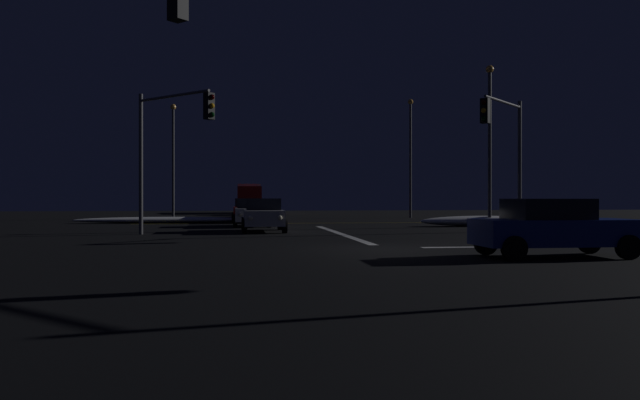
{
  "coord_description": "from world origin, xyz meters",
  "views": [
    {
      "loc": [
        -4.59,
        -19.35,
        1.58
      ],
      "look_at": [
        -0.4,
        11.93,
        1.49
      ],
      "focal_mm": 35.1,
      "sensor_mm": 36.0,
      "label": 1
    }
  ],
  "objects_px": {
    "box_truck": "(249,197)",
    "sedan_blue_crossing": "(553,227)",
    "sedan_orange": "(250,209)",
    "sedan_red": "(248,210)",
    "streetlamp_left_far": "(173,152)",
    "traffic_signal_sw": "(72,28)",
    "sedan_green": "(246,208)",
    "traffic_signal_ne": "(506,139)",
    "streetlamp_right_near": "(490,134)",
    "sedan_black": "(251,206)",
    "streetlamp_right_far": "(410,150)",
    "sedan_white": "(251,212)",
    "traffic_signal_nw": "(169,134)",
    "sedan_silver": "(263,215)"
  },
  "relations": [
    {
      "from": "box_truck",
      "to": "sedan_blue_crossing",
      "type": "height_order",
      "value": "box_truck"
    },
    {
      "from": "sedan_red",
      "to": "sedan_black",
      "type": "height_order",
      "value": "same"
    },
    {
      "from": "sedan_blue_crossing",
      "to": "streetlamp_right_near",
      "type": "height_order",
      "value": "streetlamp_right_near"
    },
    {
      "from": "box_truck",
      "to": "streetlamp_right_near",
      "type": "distance_m",
      "value": 35.93
    },
    {
      "from": "sedan_green",
      "to": "traffic_signal_ne",
      "type": "bearing_deg",
      "value": -66.18
    },
    {
      "from": "streetlamp_right_far",
      "to": "sedan_blue_crossing",
      "type": "bearing_deg",
      "value": -99.48
    },
    {
      "from": "sedan_red",
      "to": "streetlamp_right_near",
      "type": "xyz_separation_m",
      "value": [
        13.3,
        -7.73,
        4.39
      ]
    },
    {
      "from": "sedan_white",
      "to": "sedan_blue_crossing",
      "type": "relative_size",
      "value": 1.0
    },
    {
      "from": "sedan_blue_crossing",
      "to": "streetlamp_left_far",
      "type": "bearing_deg",
      "value": 111.61
    },
    {
      "from": "sedan_silver",
      "to": "box_truck",
      "type": "distance_m",
      "value": 36.98
    },
    {
      "from": "traffic_signal_nw",
      "to": "streetlamp_left_far",
      "type": "bearing_deg",
      "value": 95.14
    },
    {
      "from": "traffic_signal_ne",
      "to": "traffic_signal_nw",
      "type": "bearing_deg",
      "value": -179.73
    },
    {
      "from": "sedan_black",
      "to": "traffic_signal_sw",
      "type": "bearing_deg",
      "value": -95.18
    },
    {
      "from": "traffic_signal_ne",
      "to": "sedan_green",
      "type": "bearing_deg",
      "value": 113.82
    },
    {
      "from": "sedan_black",
      "to": "box_truck",
      "type": "bearing_deg",
      "value": 90.16
    },
    {
      "from": "sedan_orange",
      "to": "sedan_green",
      "type": "distance_m",
      "value": 5.95
    },
    {
      "from": "sedan_silver",
      "to": "traffic_signal_sw",
      "type": "relative_size",
      "value": 0.64
    },
    {
      "from": "streetlamp_left_far",
      "to": "sedan_black",
      "type": "bearing_deg",
      "value": 57.57
    },
    {
      "from": "streetlamp_right_far",
      "to": "streetlamp_right_near",
      "type": "bearing_deg",
      "value": -90.0
    },
    {
      "from": "traffic_signal_ne",
      "to": "streetlamp_right_near",
      "type": "xyz_separation_m",
      "value": [
        1.96,
        6.46,
        0.92
      ]
    },
    {
      "from": "sedan_blue_crossing",
      "to": "streetlamp_left_far",
      "type": "relative_size",
      "value": 0.49
    },
    {
      "from": "traffic_signal_ne",
      "to": "traffic_signal_sw",
      "type": "height_order",
      "value": "traffic_signal_sw"
    },
    {
      "from": "sedan_red",
      "to": "sedan_green",
      "type": "bearing_deg",
      "value": 89.7
    },
    {
      "from": "traffic_signal_sw",
      "to": "streetlamp_right_far",
      "type": "height_order",
      "value": "streetlamp_right_far"
    },
    {
      "from": "box_truck",
      "to": "streetlamp_right_far",
      "type": "height_order",
      "value": "streetlamp_right_far"
    },
    {
      "from": "streetlamp_right_far",
      "to": "sedan_green",
      "type": "bearing_deg",
      "value": 166.85
    },
    {
      "from": "sedan_white",
      "to": "streetlamp_left_far",
      "type": "distance_m",
      "value": 15.66
    },
    {
      "from": "traffic_signal_sw",
      "to": "sedan_green",
      "type": "bearing_deg",
      "value": 84.76
    },
    {
      "from": "sedan_white",
      "to": "streetlamp_right_far",
      "type": "relative_size",
      "value": 0.45
    },
    {
      "from": "streetlamp_left_far",
      "to": "sedan_green",
      "type": "bearing_deg",
      "value": 28.85
    },
    {
      "from": "streetlamp_left_far",
      "to": "traffic_signal_ne",
      "type": "bearing_deg",
      "value": -53.04
    },
    {
      "from": "traffic_signal_ne",
      "to": "traffic_signal_nw",
      "type": "relative_size",
      "value": 1.01
    },
    {
      "from": "sedan_black",
      "to": "sedan_blue_crossing",
      "type": "distance_m",
      "value": 43.78
    },
    {
      "from": "sedan_orange",
      "to": "sedan_red",
      "type": "bearing_deg",
      "value": -92.81
    },
    {
      "from": "sedan_orange",
      "to": "sedan_black",
      "type": "xyz_separation_m",
      "value": [
        0.34,
        12.56,
        0.0
      ]
    },
    {
      "from": "sedan_red",
      "to": "streetlamp_left_far",
      "type": "distance_m",
      "value": 10.85
    },
    {
      "from": "sedan_green",
      "to": "box_truck",
      "type": "distance_m",
      "value": 14.37
    },
    {
      "from": "traffic_signal_sw",
      "to": "streetlamp_right_near",
      "type": "relative_size",
      "value": 0.75
    },
    {
      "from": "sedan_orange",
      "to": "sedan_black",
      "type": "relative_size",
      "value": 1.0
    },
    {
      "from": "traffic_signal_nw",
      "to": "traffic_signal_sw",
      "type": "distance_m",
      "value": 14.94
    },
    {
      "from": "traffic_signal_nw",
      "to": "streetlamp_right_far",
      "type": "relative_size",
      "value": 0.64
    },
    {
      "from": "sedan_orange",
      "to": "streetlamp_right_near",
      "type": "height_order",
      "value": "streetlamp_right_near"
    },
    {
      "from": "sedan_red",
      "to": "streetlamp_right_near",
      "type": "distance_m",
      "value": 16.0
    },
    {
      "from": "box_truck",
      "to": "streetlamp_right_far",
      "type": "distance_m",
      "value": 21.9
    },
    {
      "from": "sedan_red",
      "to": "traffic_signal_sw",
      "type": "relative_size",
      "value": 0.64
    },
    {
      "from": "sedan_green",
      "to": "sedan_orange",
      "type": "bearing_deg",
      "value": -88.02
    },
    {
      "from": "sedan_green",
      "to": "streetlamp_right_far",
      "type": "distance_m",
      "value": 14.39
    },
    {
      "from": "sedan_red",
      "to": "sedan_green",
      "type": "distance_m",
      "value": 11.36
    },
    {
      "from": "sedan_white",
      "to": "sedan_red",
      "type": "bearing_deg",
      "value": 91.2
    },
    {
      "from": "traffic_signal_sw",
      "to": "streetlamp_right_near",
      "type": "height_order",
      "value": "streetlamp_right_near"
    }
  ]
}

